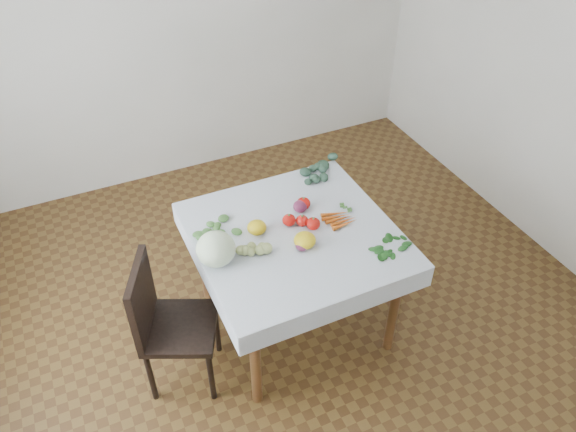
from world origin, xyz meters
The scene contains 19 objects.
ground centered at (0.00, 0.00, 0.00)m, with size 4.00×4.00×0.00m, color brown.
back_wall centered at (0.00, 2.00, 1.35)m, with size 4.00×0.04×2.70m, color white.
table centered at (0.00, 0.00, 0.65)m, with size 1.00×1.00×0.75m.
tablecloth centered at (0.00, 0.00, 0.75)m, with size 1.12×1.12×0.01m, color white.
chair centered at (-0.82, -0.07, 0.50)m, with size 0.52×0.52×0.87m.
cabbage centered at (-0.48, -0.04, 0.85)m, with size 0.21×0.21×0.19m, color #DEF0C9.
tomato_a centered at (0.14, 0.18, 0.79)m, with size 0.08×0.08×0.07m, color red.
tomato_b centered at (0.11, -0.01, 0.79)m, with size 0.08×0.08×0.07m, color red.
tomato_c centered at (0.00, 0.08, 0.79)m, with size 0.08×0.08×0.07m, color red.
tomato_d centered at (0.07, 0.05, 0.79)m, with size 0.07×0.07×0.06m, color red.
heirloom_back centered at (-0.19, 0.10, 0.79)m, with size 0.11×0.11×0.08m, color yellow.
heirloom_front centered at (0.00, -0.12, 0.80)m, with size 0.12×0.12×0.09m, color yellow.
onion_a centered at (0.11, 0.17, 0.79)m, with size 0.08×0.08×0.07m, color #5E1B3D.
onion_b centered at (-0.02, -0.14, 0.79)m, with size 0.07×0.07×0.06m, color #5E1B3D.
tomatillo_cluster centered at (-0.27, -0.04, 0.78)m, with size 0.16×0.14×0.05m.
carrot_bunch centered at (0.29, -0.01, 0.77)m, with size 0.17×0.16×0.03m.
kale_bunch centered at (0.42, 0.47, 0.78)m, with size 0.27×0.27×0.04m.
basil_bunch centered at (0.43, -0.32, 0.76)m, with size 0.25×0.19×0.01m.
dill_bunch centered at (-0.40, 0.19, 0.77)m, with size 0.24×0.19×0.02m.
Camera 1 is at (-1.05, -2.17, 2.87)m, focal length 35.00 mm.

